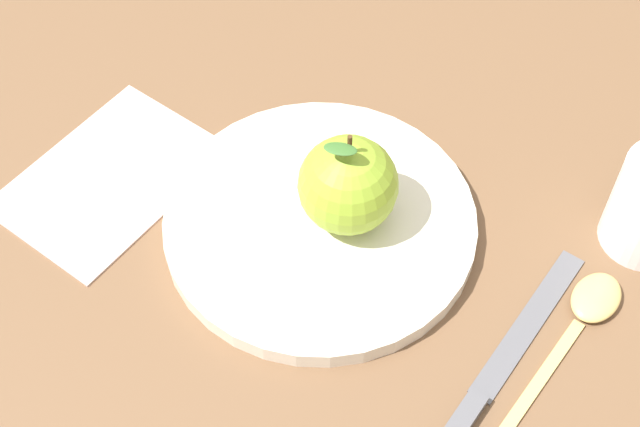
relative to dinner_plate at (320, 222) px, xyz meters
The scene contains 6 objects.
ground_plane 0.03m from the dinner_plate, 54.13° to the left, with size 2.40×2.40×0.00m, color brown.
dinner_plate is the anchor object (origin of this frame).
apple 0.05m from the dinner_plate, 135.20° to the left, with size 0.08×0.08×0.09m.
knife 0.18m from the dinner_plate, 84.23° to the left, with size 0.22×0.04×0.01m.
spoon 0.21m from the dinner_plate, 108.91° to the left, with size 0.17×0.04×0.01m.
linen_napkin 0.18m from the dinner_plate, 64.73° to the right, with size 0.12×0.17×0.00m, color beige.
Camera 1 is at (0.30, 0.26, 0.59)m, focal length 51.23 mm.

